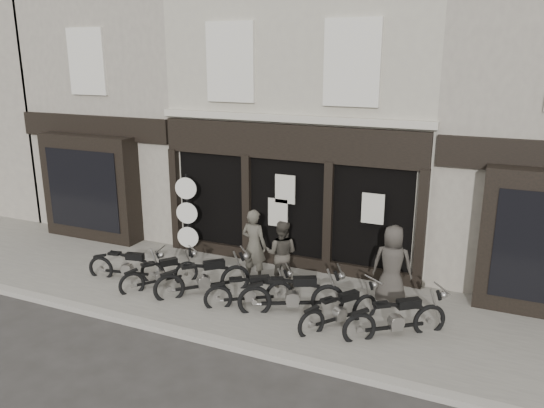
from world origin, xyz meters
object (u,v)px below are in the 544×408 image
at_px(man_left, 254,245).
at_px(man_centre, 281,253).
at_px(motorcycle_3, 250,294).
at_px(advert_sign_post, 188,220).
at_px(motorcycle_6, 396,321).
at_px(motorcycle_4, 293,298).
at_px(motorcycle_5, 340,313).
at_px(motorcycle_1, 161,276).
at_px(man_right, 392,265).
at_px(motorcycle_2, 204,281).
at_px(motorcycle_0, 128,269).

height_order(man_left, man_centre, man_left).
relative_size(motorcycle_3, advert_sign_post, 0.73).
xyz_separation_m(motorcycle_6, man_centre, (-3.06, 1.31, 0.52)).
distance_m(motorcycle_4, man_centre, 1.52).
distance_m(motorcycle_5, motorcycle_6, 1.16).
bearing_deg(motorcycle_6, motorcycle_1, 142.18).
xyz_separation_m(motorcycle_1, man_right, (5.31, 1.39, 0.66)).
bearing_deg(motorcycle_3, motorcycle_2, 142.58).
distance_m(motorcycle_3, motorcycle_6, 3.28).
relative_size(motorcycle_6, man_centre, 1.16).
relative_size(motorcycle_4, man_left, 1.18).
bearing_deg(motorcycle_5, man_left, 98.29).
height_order(motorcycle_4, motorcycle_5, motorcycle_4).
height_order(motorcycle_5, motorcycle_6, motorcycle_6).
bearing_deg(motorcycle_6, motorcycle_5, 144.76).
bearing_deg(motorcycle_6, man_left, 123.61).
bearing_deg(motorcycle_6, motorcycle_0, 141.97).
distance_m(motorcycle_5, man_centre, 2.40).
xyz_separation_m(motorcycle_2, man_left, (0.74, 1.19, 0.60)).
relative_size(motorcycle_2, motorcycle_5, 1.05).
distance_m(motorcycle_4, man_right, 2.36).
distance_m(motorcycle_2, motorcycle_3, 1.25).
distance_m(motorcycle_2, advert_sign_post, 2.64).
relative_size(motorcycle_4, man_right, 1.18).
xyz_separation_m(motorcycle_2, motorcycle_6, (4.53, -0.11, -0.02)).
bearing_deg(man_centre, motorcycle_1, 16.12).
height_order(motorcycle_2, motorcycle_4, motorcycle_4).
relative_size(motorcycle_5, advert_sign_post, 0.71).
relative_size(motorcycle_1, motorcycle_6, 0.90).
bearing_deg(man_centre, motorcycle_5, 135.13).
height_order(motorcycle_2, man_centre, man_centre).
relative_size(motorcycle_5, man_centre, 1.07).
xyz_separation_m(motorcycle_1, motorcycle_6, (5.72, -0.04, 0.05)).
distance_m(motorcycle_0, motorcycle_1, 1.02).
height_order(motorcycle_1, motorcycle_2, motorcycle_2).
distance_m(motorcycle_0, motorcycle_4, 4.47).
bearing_deg(motorcycle_0, motorcycle_2, -10.45).
xyz_separation_m(motorcycle_0, motorcycle_1, (1.02, -0.03, -0.02)).
bearing_deg(man_right, man_centre, -1.10).
xyz_separation_m(motorcycle_1, man_centre, (2.66, 1.27, 0.56)).
xyz_separation_m(motorcycle_2, advert_sign_post, (-1.65, 1.92, 0.76)).
xyz_separation_m(motorcycle_2, motorcycle_4, (2.25, -0.00, 0.01)).
xyz_separation_m(motorcycle_4, man_left, (-1.52, 1.19, 0.59)).
distance_m(motorcycle_0, motorcycle_2, 2.21).
height_order(motorcycle_6, man_left, man_left).
bearing_deg(motorcycle_0, man_right, 0.60).
bearing_deg(man_left, motorcycle_4, 146.60).
relative_size(motorcycle_5, motorcycle_6, 0.93).
relative_size(motorcycle_0, man_right, 1.12).
bearing_deg(motorcycle_6, advert_sign_post, 124.39).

